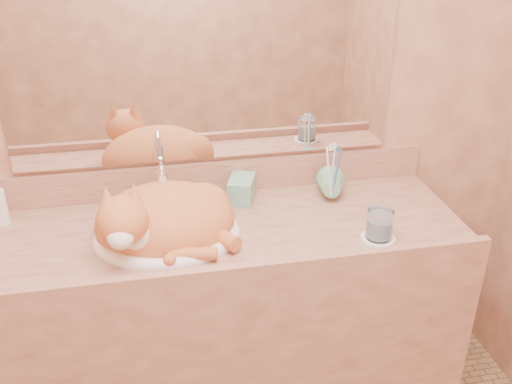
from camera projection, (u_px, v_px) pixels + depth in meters
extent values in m
cube|color=#975C44|center=(204.00, 84.00, 1.90)|extent=(2.40, 0.02, 2.50)
cube|color=white|center=(203.00, 43.00, 1.83)|extent=(1.30, 0.02, 0.80)
imported|color=#6EB196|center=(238.00, 183.00, 1.93)|extent=(0.11, 0.11, 0.19)
imported|color=#6EB196|center=(332.00, 192.00, 1.97)|extent=(0.13, 0.13, 0.10)
cylinder|color=white|center=(378.00, 239.00, 1.78)|extent=(0.11, 0.11, 0.01)
cylinder|color=silver|center=(380.00, 224.00, 1.76)|extent=(0.08, 0.08, 0.10)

